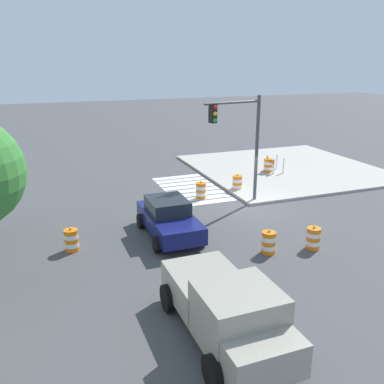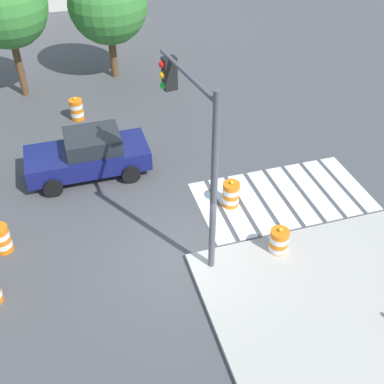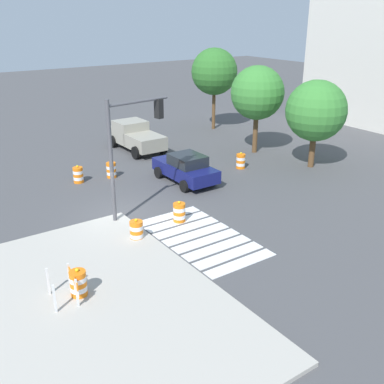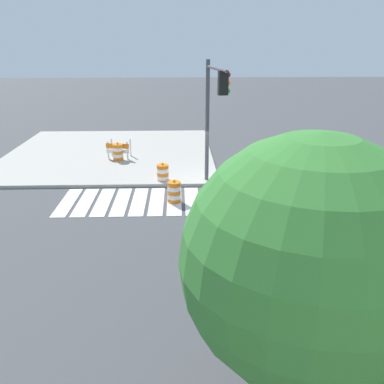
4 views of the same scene
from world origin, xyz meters
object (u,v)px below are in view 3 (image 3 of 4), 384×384
object	(u,v)px
traffic_light_pole	(131,136)
traffic_barrel_median_far	(137,231)
traffic_barrel_on_sidewalk	(78,283)
street_tree_streetside_mid	(316,111)
traffic_barrel_far_curb	(78,175)
traffic_barrel_median_near	(111,170)
street_tree_streetside_far	(257,93)
pickup_truck	(135,136)
traffic_barrel_crosswalk_end	(179,212)
sports_car	(186,168)
street_tree_streetside_near	(214,72)
construction_barricade	(68,284)
traffic_barrel_near_corner	(241,161)

from	to	relation	value
traffic_light_pole	traffic_barrel_median_far	bearing A→B (deg)	-26.46
traffic_barrel_on_sidewalk	street_tree_streetside_mid	world-z (taller)	street_tree_streetside_mid
traffic_light_pole	traffic_barrel_far_curb	bearing A→B (deg)	-175.04
traffic_barrel_median_near	street_tree_streetside_far	world-z (taller)	street_tree_streetside_far
street_tree_streetside_mid	street_tree_streetside_far	distance (m)	4.46
pickup_truck	traffic_barrel_median_far	distance (m)	13.81
traffic_barrel_median_far	traffic_light_pole	size ratio (longest dim) A/B	0.19
traffic_barrel_median_near	traffic_barrel_far_curb	size ratio (longest dim) A/B	1.00
traffic_barrel_crosswalk_end	street_tree_streetside_mid	xyz separation A→B (m)	(-2.01, 11.10, 3.05)
traffic_barrel_median_far	sports_car	bearing A→B (deg)	130.02
street_tree_streetside_near	traffic_barrel_far_curb	bearing A→B (deg)	-67.42
traffic_barrel_crosswalk_end	street_tree_streetside_near	xyz separation A→B (m)	(-13.35, 12.06, 4.13)
traffic_barrel_on_sidewalk	construction_barricade	world-z (taller)	traffic_barrel_on_sidewalk
traffic_barrel_crosswalk_end	street_tree_streetside_near	world-z (taller)	street_tree_streetside_near
traffic_barrel_median_near	traffic_barrel_median_far	world-z (taller)	same
construction_barricade	street_tree_streetside_mid	xyz separation A→B (m)	(-5.19, 17.51, 2.78)
traffic_barrel_near_corner	pickup_truck	bearing A→B (deg)	-155.22
traffic_barrel_on_sidewalk	street_tree_streetside_near	bearing A→B (deg)	132.31
street_tree_streetside_near	street_tree_streetside_far	xyz separation A→B (m)	(6.98, -1.74, -0.55)
traffic_barrel_median_near	street_tree_streetside_mid	xyz separation A→B (m)	(5.25, 11.08, 3.05)
traffic_barrel_median_far	street_tree_streetside_mid	world-z (taller)	street_tree_streetside_mid
traffic_barrel_crosswalk_end	street_tree_streetside_far	world-z (taller)	street_tree_streetside_far
traffic_barrel_crosswalk_end	traffic_barrel_median_far	size ratio (longest dim) A/B	1.00
sports_car	street_tree_streetside_mid	distance (m)	8.64
traffic_barrel_median_near	traffic_barrel_far_curb	world-z (taller)	same
traffic_barrel_median_far	traffic_barrel_far_curb	distance (m)	8.13
sports_car	traffic_barrel_median_near	world-z (taller)	sports_car
sports_car	traffic_barrel_median_near	xyz separation A→B (m)	(-3.04, -3.17, -0.36)
pickup_truck	traffic_barrel_crosswalk_end	world-z (taller)	pickup_truck
traffic_barrel_crosswalk_end	traffic_barrel_median_near	world-z (taller)	same
traffic_barrel_far_curb	street_tree_streetside_mid	bearing A→B (deg)	66.93
street_tree_streetside_far	traffic_barrel_near_corner	bearing A→B (deg)	-55.23
traffic_barrel_median_near	traffic_barrel_on_sidewalk	distance (m)	12.07
traffic_barrel_on_sidewalk	street_tree_streetside_near	xyz separation A→B (m)	(-16.50, 18.13, 3.98)
traffic_barrel_near_corner	traffic_barrel_median_far	distance (m)	10.94
traffic_barrel_crosswalk_end	traffic_barrel_median_near	bearing A→B (deg)	179.88
traffic_barrel_crosswalk_end	street_tree_streetside_mid	size ratio (longest dim) A/B	0.19
traffic_barrel_far_curb	street_tree_streetside_far	bearing A→B (deg)	84.50
traffic_barrel_median_near	street_tree_streetside_mid	size ratio (longest dim) A/B	0.19
traffic_barrel_far_curb	traffic_light_pole	distance (m)	6.81
sports_car	traffic_barrel_on_sidewalk	distance (m)	11.84
sports_car	street_tree_streetside_mid	world-z (taller)	street_tree_streetside_mid
traffic_barrel_median_far	street_tree_streetside_near	size ratio (longest dim) A/B	0.16
street_tree_streetside_mid	street_tree_streetside_far	size ratio (longest dim) A/B	0.92
traffic_barrel_median_near	street_tree_streetside_far	xyz separation A→B (m)	(0.89, 10.30, 3.58)
traffic_barrel_crosswalk_end	traffic_barrel_far_curb	distance (m)	7.78
traffic_barrel_median_far	street_tree_streetside_far	size ratio (longest dim) A/B	0.18
traffic_barrel_near_corner	street_tree_streetside_near	distance (m)	11.05
street_tree_streetside_mid	street_tree_streetside_far	xyz separation A→B (m)	(-4.36, -0.78, 0.54)
pickup_truck	traffic_barrel_near_corner	world-z (taller)	pickup_truck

